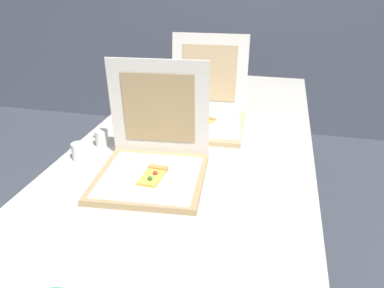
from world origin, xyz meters
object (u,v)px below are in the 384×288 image
(cup_white_far, at_px, (168,103))
(pizza_box_front, at_px, (153,161))
(pizza_box_middle, at_px, (204,113))
(cup_white_near_center, at_px, (102,138))
(table, at_px, (196,150))
(napkin_pile, at_px, (195,257))
(cup_white_near_left, at_px, (79,151))

(cup_white_far, bearing_deg, pizza_box_front, -78.31)
(pizza_box_front, height_order, cup_white_far, pizza_box_front)
(pizza_box_middle, height_order, cup_white_near_center, pizza_box_middle)
(table, relative_size, napkin_pile, 12.65)
(cup_white_far, relative_size, napkin_pile, 0.39)
(cup_white_far, bearing_deg, cup_white_near_left, -106.09)
(cup_white_near_center, bearing_deg, napkin_pile, -47.27)
(cup_white_far, bearing_deg, pizza_box_middle, -36.75)
(pizza_box_front, bearing_deg, cup_white_near_left, 165.07)
(pizza_box_front, distance_m, pizza_box_middle, 0.51)
(cup_white_near_left, bearing_deg, pizza_box_middle, 48.46)
(pizza_box_middle, bearing_deg, napkin_pile, -83.35)
(cup_white_far, bearing_deg, cup_white_near_center, -106.76)
(table, height_order, pizza_box_front, pizza_box_front)
(cup_white_near_left, distance_m, cup_white_far, 0.64)
(cup_white_near_left, relative_size, cup_white_far, 1.00)
(cup_white_near_center, xyz_separation_m, napkin_pile, (0.52, -0.56, -0.03))
(table, height_order, cup_white_near_left, cup_white_near_left)
(table, relative_size, pizza_box_middle, 4.85)
(pizza_box_front, bearing_deg, cup_white_far, 96.43)
(cup_white_near_center, bearing_deg, cup_white_far, 73.24)
(cup_white_near_left, bearing_deg, table, 33.98)
(pizza_box_middle, relative_size, cup_white_near_center, 6.73)
(table, bearing_deg, cup_white_near_left, -146.02)
(pizza_box_front, xyz_separation_m, napkin_pile, (0.24, -0.38, -0.05))
(cup_white_far, height_order, cup_white_near_center, same)
(cup_white_near_left, relative_size, napkin_pile, 0.39)
(pizza_box_middle, height_order, napkin_pile, pizza_box_middle)
(table, xyz_separation_m, pizza_box_middle, (-0.00, 0.18, 0.10))
(table, xyz_separation_m, cup_white_near_center, (-0.37, -0.14, 0.08))
(pizza_box_middle, bearing_deg, table, -92.69)
(pizza_box_middle, relative_size, napkin_pile, 2.61)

